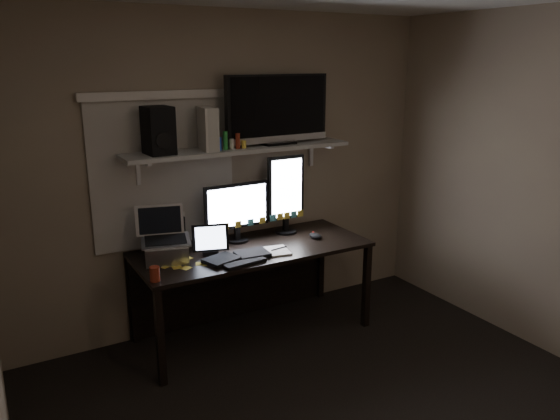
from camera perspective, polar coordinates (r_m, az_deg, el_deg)
back_wall at (r=4.40m, az=-5.17°, el=3.91°), size 3.60×0.00×3.60m
window_blinds at (r=4.19m, az=-11.98°, el=3.73°), size 1.10×0.02×1.10m
desk at (r=4.38m, az=-3.58°, el=-5.63°), size 1.80×0.75×0.73m
wall_shelf at (r=4.21m, az=-4.25°, el=6.37°), size 1.80×0.35×0.03m
monitor_landscape at (r=4.29m, az=-4.53°, el=-0.22°), size 0.55×0.07×0.48m
monitor_portrait at (r=4.48m, az=0.61°, el=1.67°), size 0.33×0.07×0.66m
keyboard at (r=3.98m, az=-4.51°, el=-4.92°), size 0.51×0.25×0.03m
mouse at (r=4.42m, az=3.72°, el=-2.70°), size 0.10×0.13×0.04m
notepad at (r=4.11m, az=-0.22°, el=-4.29°), size 0.20×0.25×0.01m
tablet at (r=4.05m, az=-7.34°, el=-3.07°), size 0.29×0.18×0.23m
file_sorter at (r=4.21m, az=-11.40°, el=-2.33°), size 0.22×0.13×0.27m
laptop at (r=3.95m, az=-11.89°, el=-2.66°), size 0.40×0.35×0.38m
cup at (r=3.67m, az=-12.96°, el=-6.53°), size 0.08×0.08×0.10m
sticky_notes at (r=3.95m, az=-10.04°, el=-5.47°), size 0.29×0.21×0.00m
tv at (r=4.31m, az=-0.27°, el=10.43°), size 0.90×0.20×0.54m
game_console at (r=4.08m, az=-7.67°, el=8.42°), size 0.12×0.27×0.31m
speaker at (r=3.95m, az=-12.61°, el=8.11°), size 0.19×0.23×0.33m
bottles at (r=4.08m, az=-5.40°, el=7.24°), size 0.22×0.11×0.14m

